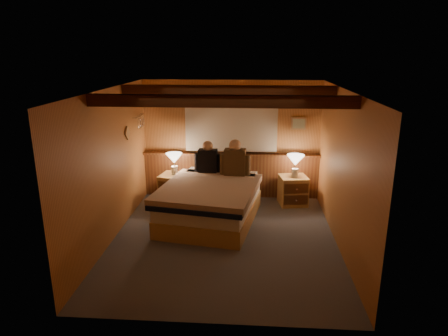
# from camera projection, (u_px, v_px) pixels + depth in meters

# --- Properties ---
(floor) EXTENTS (4.20, 4.20, 0.00)m
(floor) POSITION_uv_depth(u_px,v_px,m) (224.00, 239.00, 6.50)
(floor) COLOR #4B5059
(floor) RESTS_ON ground
(ceiling) EXTENTS (4.20, 4.20, 0.00)m
(ceiling) POSITION_uv_depth(u_px,v_px,m) (224.00, 90.00, 5.82)
(ceiling) COLOR tan
(ceiling) RESTS_ON wall_back
(wall_back) EXTENTS (3.60, 0.00, 3.60)m
(wall_back) POSITION_uv_depth(u_px,v_px,m) (231.00, 139.00, 8.17)
(wall_back) COLOR #CD8D49
(wall_back) RESTS_ON floor
(wall_left) EXTENTS (0.00, 4.20, 4.20)m
(wall_left) POSITION_uv_depth(u_px,v_px,m) (110.00, 166.00, 6.28)
(wall_left) COLOR #CD8D49
(wall_left) RESTS_ON floor
(wall_right) EXTENTS (0.00, 4.20, 4.20)m
(wall_right) POSITION_uv_depth(u_px,v_px,m) (342.00, 171.00, 6.04)
(wall_right) COLOR #CD8D49
(wall_right) RESTS_ON floor
(wall_front) EXTENTS (3.60, 0.00, 3.60)m
(wall_front) POSITION_uv_depth(u_px,v_px,m) (210.00, 226.00, 4.15)
(wall_front) COLOR #CD8D49
(wall_front) RESTS_ON floor
(wainscot) EXTENTS (3.60, 0.23, 0.94)m
(wainscot) POSITION_uv_depth(u_px,v_px,m) (231.00, 174.00, 8.31)
(wainscot) COLOR brown
(wainscot) RESTS_ON wall_back
(curtain_window) EXTENTS (2.18, 0.09, 1.11)m
(curtain_window) POSITION_uv_depth(u_px,v_px,m) (231.00, 125.00, 8.01)
(curtain_window) COLOR #4B2412
(curtain_window) RESTS_ON wall_back
(ceiling_beams) EXTENTS (3.60, 1.65, 0.16)m
(ceiling_beams) POSITION_uv_depth(u_px,v_px,m) (225.00, 95.00, 5.99)
(ceiling_beams) COLOR #4B2412
(ceiling_beams) RESTS_ON ceiling
(coat_rail) EXTENTS (0.05, 0.55, 0.24)m
(coat_rail) POSITION_uv_depth(u_px,v_px,m) (141.00, 120.00, 7.65)
(coat_rail) COLOR silver
(coat_rail) RESTS_ON wall_left
(framed_print) EXTENTS (0.30, 0.04, 0.25)m
(framed_print) POSITION_uv_depth(u_px,v_px,m) (299.00, 124.00, 7.96)
(framed_print) COLOR tan
(framed_print) RESTS_ON wall_back
(bed) EXTENTS (1.88, 2.28, 0.70)m
(bed) POSITION_uv_depth(u_px,v_px,m) (211.00, 202.00, 7.10)
(bed) COLOR tan
(bed) RESTS_ON floor
(nightstand_left) EXTENTS (0.64, 0.60, 0.60)m
(nightstand_left) POSITION_uv_depth(u_px,v_px,m) (175.00, 189.00, 7.94)
(nightstand_left) COLOR tan
(nightstand_left) RESTS_ON floor
(nightstand_right) EXTENTS (0.60, 0.55, 0.58)m
(nightstand_right) POSITION_uv_depth(u_px,v_px,m) (293.00, 190.00, 7.90)
(nightstand_right) COLOR tan
(nightstand_right) RESTS_ON floor
(lamp_left) EXTENTS (0.32, 0.32, 0.42)m
(lamp_left) POSITION_uv_depth(u_px,v_px,m) (174.00, 160.00, 7.81)
(lamp_left) COLOR silver
(lamp_left) RESTS_ON nightstand_left
(lamp_right) EXTENTS (0.34, 0.34, 0.44)m
(lamp_right) POSITION_uv_depth(u_px,v_px,m) (295.00, 162.00, 7.72)
(lamp_right) COLOR silver
(lamp_right) RESTS_ON nightstand_right
(person_left) EXTENTS (0.52, 0.22, 0.64)m
(person_left) POSITION_uv_depth(u_px,v_px,m) (208.00, 159.00, 7.66)
(person_left) COLOR black
(person_left) RESTS_ON bed
(person_right) EXTENTS (0.58, 0.26, 0.71)m
(person_right) POSITION_uv_depth(u_px,v_px,m) (235.00, 160.00, 7.47)
(person_right) COLOR #4B371E
(person_right) RESTS_ON bed
(duffel_bag) EXTENTS (0.50, 0.30, 0.36)m
(duffel_bag) POSITION_uv_depth(u_px,v_px,m) (171.00, 205.00, 7.51)
(duffel_bag) COLOR black
(duffel_bag) RESTS_ON floor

